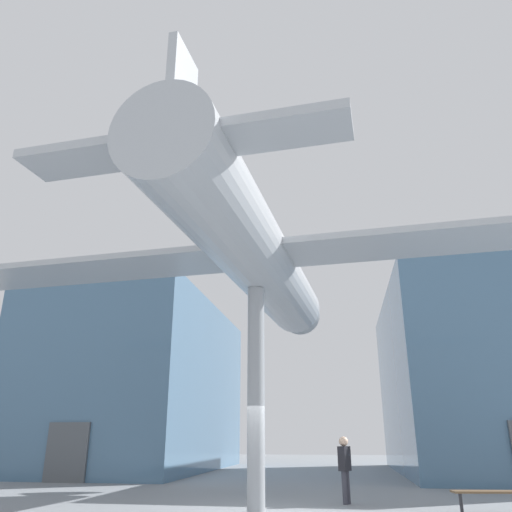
{
  "coord_description": "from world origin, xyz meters",
  "views": [
    {
      "loc": [
        2.23,
        -13.34,
        1.78
      ],
      "look_at": [
        0.0,
        0.0,
        6.66
      ],
      "focal_mm": 35.0,
      "sensor_mm": 36.0,
      "label": 1
    }
  ],
  "objects": [
    {
      "name": "glass_pavilion_left",
      "position": [
        -8.99,
        14.58,
        4.48
      ],
      "size": [
        8.32,
        15.32,
        9.54
      ],
      "color": "slate",
      "rests_on": "ground_plane"
    },
    {
      "name": "glass_pavilion_right",
      "position": [
        8.99,
        14.58,
        4.48
      ],
      "size": [
        8.32,
        15.32,
        9.54
      ],
      "color": "slate",
      "rests_on": "ground_plane"
    },
    {
      "name": "support_pylon_central",
      "position": [
        0.0,
        0.0,
        2.84
      ],
      "size": [
        0.45,
        0.45,
        5.68
      ],
      "color": "#999EA3",
      "rests_on": "ground_plane"
    },
    {
      "name": "suspended_airplane",
      "position": [
        0.02,
        0.26,
        6.67
      ],
      "size": [
        19.8,
        14.8,
        3.26
      ],
      "rotation": [
        0.0,
        0.0,
        -0.08
      ],
      "color": "#B2B7BC",
      "rests_on": "support_pylon_central"
    },
    {
      "name": "visitor_person",
      "position": [
        2.19,
        2.05,
        1.02
      ],
      "size": [
        0.37,
        0.46,
        1.75
      ],
      "rotation": [
        0.0,
        0.0,
        4.26
      ],
      "color": "#383842",
      "rests_on": "ground_plane"
    },
    {
      "name": "plaza_bench",
      "position": [
        5.66,
        0.92,
        0.44
      ],
      "size": [
        1.83,
        0.66,
        0.5
      ],
      "rotation": [
        0.0,
        0.0,
        0.15
      ],
      "color": "brown",
      "rests_on": "ground_plane"
    }
  ]
}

